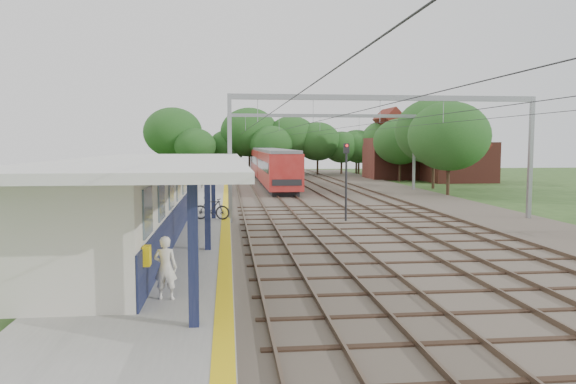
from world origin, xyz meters
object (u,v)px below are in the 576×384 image
person (165,268)px  train (270,164)px  bicycle (211,209)px  signal_post (346,173)px

person → train: size_ratio=0.05×
person → bicycle: (0.76, 15.17, -0.24)m
bicycle → signal_post: size_ratio=0.45×
bicycle → signal_post: bearing=-70.4°
bicycle → signal_post: 7.59m
bicycle → train: size_ratio=0.06×
train → bicycle: bearing=-99.9°
person → train: 47.05m
bicycle → train: train is taller
train → signal_post: 30.94m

